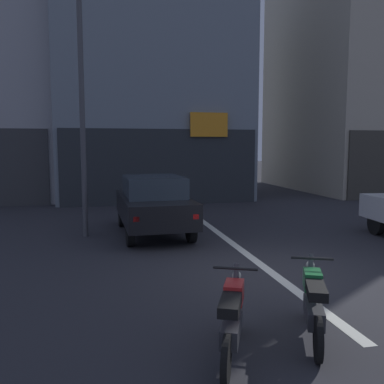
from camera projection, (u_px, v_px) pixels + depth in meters
ground_plane at (272, 273)px, 7.89m from camera, size 120.00×120.00×0.00m
lane_centre_line at (200, 219)px, 13.71m from camera, size 0.20×18.00×0.01m
building_mid_block at (149, 84)px, 21.04m from camera, size 8.68×9.08×11.40m
building_far_right at (376, 0)px, 23.24m from camera, size 9.58×9.98×21.73m
car_black_crossing_near at (153, 203)px, 11.34m from camera, size 1.91×4.16×1.64m
street_lamp at (81, 84)px, 10.70m from camera, size 0.36×0.36×6.71m
motorcycle_red_row_leftmost at (232, 318)px, 4.72m from camera, size 0.76×1.56×0.98m
motorcycle_green_row_left_mid at (313, 303)px, 5.17m from camera, size 0.76×1.56×0.98m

